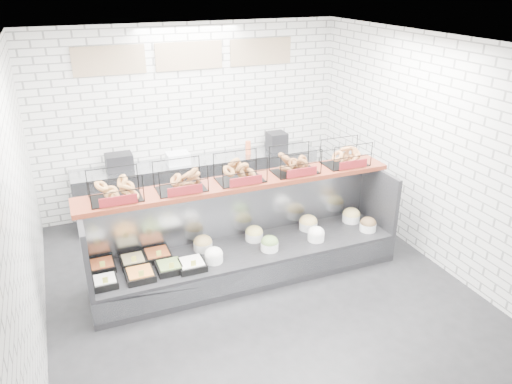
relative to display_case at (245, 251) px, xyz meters
name	(u,v)px	position (x,y,z in m)	size (l,w,h in m)	color
ground	(256,286)	(0.01, -0.34, -0.33)	(5.50, 5.50, 0.00)	black
room_shell	(237,117)	(0.01, 0.26, 1.73)	(5.02, 5.51, 3.01)	silver
display_case	(245,251)	(0.00, 0.00, 0.00)	(4.00, 0.90, 1.20)	black
bagel_shelf	(240,172)	(0.01, 0.17, 1.05)	(4.10, 0.50, 0.40)	#521D11
prep_counter	(200,184)	(0.01, 2.09, 0.14)	(4.00, 0.60, 1.20)	#93969B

